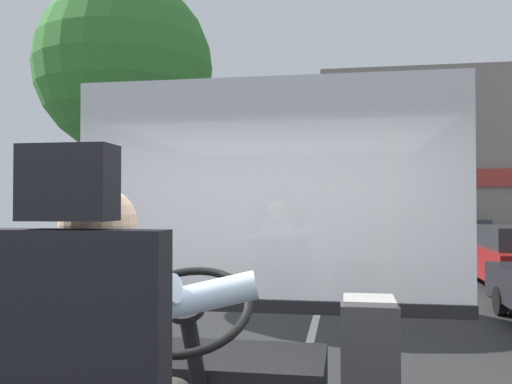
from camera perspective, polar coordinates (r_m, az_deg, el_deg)
ground at (r=10.72m, az=6.75°, el=-11.69°), size 18.00×44.00×0.06m
bus_driver at (r=1.60m, az=-15.53°, el=-16.94°), size 0.78×0.55×0.77m
fare_box at (r=2.55m, az=11.86°, el=-19.07°), size 0.25×0.26×0.74m
windshield_panel at (r=3.39m, az=1.10°, el=-2.94°), size 2.50×0.08×1.48m
street_tree at (r=11.29m, az=-13.70°, el=12.53°), size 3.48×3.48×6.36m
shop_building at (r=21.83m, az=20.70°, el=2.63°), size 10.28×4.23×6.73m
parked_car_white at (r=20.35m, az=20.74°, el=-4.57°), size 1.87×4.00×1.38m
parked_car_green at (r=25.23m, az=18.03°, el=-3.87°), size 1.98×4.38×1.44m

